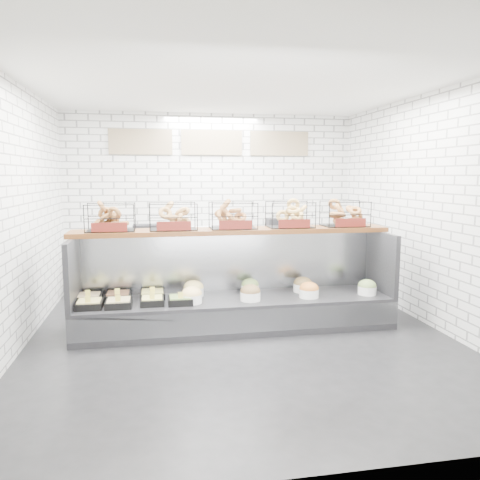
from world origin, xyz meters
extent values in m
plane|color=black|center=(0.00, 0.00, 0.00)|extent=(5.50, 5.50, 0.00)
cube|color=silver|center=(0.00, 2.75, 1.50)|extent=(5.00, 0.02, 3.00)
cube|color=silver|center=(-2.50, 0.00, 1.50)|extent=(0.02, 5.50, 3.00)
cube|color=silver|center=(2.50, 0.00, 1.50)|extent=(0.02, 5.50, 3.00)
cube|color=white|center=(0.00, 0.00, 3.00)|extent=(5.00, 5.50, 0.02)
cube|color=tan|center=(-1.20, 2.72, 2.50)|extent=(1.05, 0.03, 0.42)
cube|color=tan|center=(0.00, 2.72, 2.50)|extent=(1.05, 0.03, 0.42)
cube|color=tan|center=(1.20, 2.72, 2.50)|extent=(1.05, 0.03, 0.42)
cube|color=black|center=(0.00, 0.30, 0.20)|extent=(4.00, 0.90, 0.40)
cube|color=#93969B|center=(0.00, -0.14, 0.22)|extent=(4.00, 0.03, 0.28)
cube|color=#93969B|center=(0.00, 0.71, 0.80)|extent=(4.00, 0.08, 0.80)
cube|color=black|center=(-1.97, 0.30, 0.80)|extent=(0.06, 0.90, 0.80)
cube|color=black|center=(1.97, 0.30, 0.80)|extent=(0.06, 0.90, 0.80)
cube|color=black|center=(-1.78, 0.13, 0.44)|extent=(0.30, 0.30, 0.08)
cube|color=#D7CA6E|center=(-1.78, 0.13, 0.48)|extent=(0.26, 0.26, 0.04)
cube|color=#FDE958|center=(-1.78, 0.02, 0.53)|extent=(0.06, 0.01, 0.08)
cube|color=black|center=(-1.82, 0.43, 0.44)|extent=(0.29, 0.29, 0.08)
cube|color=tan|center=(-1.82, 0.43, 0.48)|extent=(0.25, 0.25, 0.04)
cube|color=#FDE958|center=(-1.82, 0.33, 0.53)|extent=(0.06, 0.01, 0.08)
cube|color=black|center=(-1.44, 0.12, 0.44)|extent=(0.31, 0.31, 0.08)
cube|color=#C9B87C|center=(-1.44, 0.12, 0.48)|extent=(0.26, 0.26, 0.04)
cube|color=#FDE958|center=(-1.44, 0.01, 0.53)|extent=(0.06, 0.01, 0.08)
cube|color=black|center=(-1.47, 0.45, 0.44)|extent=(0.31, 0.31, 0.08)
cube|color=brown|center=(-1.47, 0.45, 0.48)|extent=(0.26, 0.26, 0.04)
cube|color=#FDE958|center=(-1.47, 0.34, 0.53)|extent=(0.06, 0.01, 0.08)
cube|color=black|center=(-1.05, 0.14, 0.44)|extent=(0.28, 0.28, 0.08)
cube|color=#F2EC7C|center=(-1.05, 0.14, 0.48)|extent=(0.24, 0.24, 0.04)
cube|color=#FDE958|center=(-1.05, 0.05, 0.53)|extent=(0.06, 0.01, 0.08)
cube|color=black|center=(-1.05, 0.46, 0.44)|extent=(0.31, 0.31, 0.08)
cube|color=#E9E377|center=(-1.05, 0.46, 0.48)|extent=(0.27, 0.27, 0.04)
cube|color=#FDE958|center=(-1.05, 0.35, 0.53)|extent=(0.06, 0.01, 0.08)
cube|color=black|center=(-0.72, 0.12, 0.44)|extent=(0.29, 0.29, 0.08)
cube|color=#7B9C4F|center=(-0.72, 0.12, 0.48)|extent=(0.25, 0.25, 0.04)
cube|color=#FDE958|center=(-0.72, 0.02, 0.53)|extent=(0.06, 0.01, 0.08)
cylinder|color=white|center=(-0.58, 0.13, 0.46)|extent=(0.26, 0.26, 0.11)
ellipsoid|color=#F6CF7D|center=(-0.58, 0.13, 0.52)|extent=(0.25, 0.25, 0.18)
cylinder|color=white|center=(-0.53, 0.47, 0.46)|extent=(0.26, 0.26, 0.11)
ellipsoid|color=#EED579|center=(-0.53, 0.47, 0.52)|extent=(0.26, 0.26, 0.18)
cylinder|color=white|center=(0.15, 0.12, 0.46)|extent=(0.25, 0.25, 0.11)
ellipsoid|color=brown|center=(0.15, 0.12, 0.52)|extent=(0.25, 0.25, 0.17)
cylinder|color=white|center=(0.22, 0.48, 0.46)|extent=(0.24, 0.24, 0.11)
ellipsoid|color=olive|center=(0.22, 0.48, 0.52)|extent=(0.23, 0.23, 0.16)
cylinder|color=white|center=(0.92, 0.13, 0.46)|extent=(0.25, 0.25, 0.11)
ellipsoid|color=#C66F2A|center=(0.92, 0.13, 0.52)|extent=(0.24, 0.24, 0.17)
cylinder|color=white|center=(0.93, 0.43, 0.46)|extent=(0.25, 0.25, 0.11)
ellipsoid|color=brown|center=(0.93, 0.43, 0.52)|extent=(0.25, 0.25, 0.17)
cylinder|color=white|center=(1.71, 0.14, 0.46)|extent=(0.24, 0.24, 0.11)
ellipsoid|color=#7A974D|center=(1.71, 0.14, 0.52)|extent=(0.24, 0.24, 0.17)
cube|color=#47250F|center=(0.00, 0.52, 1.23)|extent=(4.10, 0.50, 0.06)
cube|color=black|center=(-1.53, 0.52, 1.43)|extent=(0.60, 0.38, 0.34)
cube|color=#571610|center=(-1.53, 0.32, 1.33)|extent=(0.42, 0.02, 0.11)
cube|color=black|center=(-0.77, 0.52, 1.43)|extent=(0.60, 0.38, 0.34)
cube|color=#571610|center=(-0.77, 0.32, 1.33)|extent=(0.42, 0.02, 0.11)
cube|color=black|center=(0.00, 0.52, 1.43)|extent=(0.60, 0.38, 0.34)
cube|color=#571610|center=(0.00, 0.32, 1.33)|extent=(0.42, 0.02, 0.11)
cube|color=black|center=(0.77, 0.52, 1.43)|extent=(0.60, 0.38, 0.34)
cube|color=#571610|center=(0.77, 0.32, 1.33)|extent=(0.42, 0.02, 0.11)
cube|color=black|center=(1.53, 0.52, 1.43)|extent=(0.60, 0.38, 0.34)
cube|color=#571610|center=(1.53, 0.32, 1.33)|extent=(0.42, 0.02, 0.11)
cube|color=#93969B|center=(0.00, 2.43, 0.45)|extent=(4.00, 0.60, 0.90)
cube|color=black|center=(-1.15, 2.38, 1.02)|extent=(0.40, 0.30, 0.24)
cube|color=silver|center=(-0.22, 2.45, 0.99)|extent=(0.35, 0.28, 0.18)
cylinder|color=#C46131|center=(0.47, 2.46, 1.01)|extent=(0.09, 0.09, 0.22)
cube|color=black|center=(1.07, 2.45, 1.05)|extent=(0.30, 0.30, 0.30)
camera|label=1|loc=(-0.99, -5.42, 1.95)|focal=35.00mm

